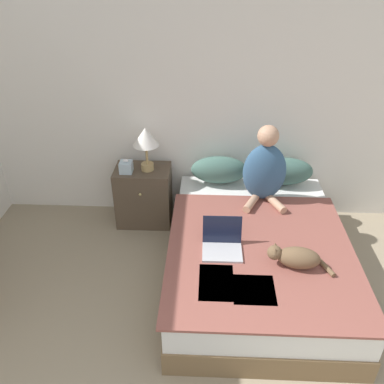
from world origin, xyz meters
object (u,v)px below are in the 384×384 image
Objects in this scene: tissue_box at (126,167)px; table_lamp at (146,139)px; pillow_near at (219,170)px; cat_tabby at (296,257)px; nightstand at (144,195)px; bed at (256,257)px; laptop_open at (222,244)px; pillow_far at (284,171)px; person_sitting at (265,170)px.

table_lamp is at bearing 15.99° from tissue_box.
cat_tabby is (0.55, -1.22, -0.05)m from pillow_near.
cat_tabby is at bearing -41.93° from nightstand.
bed is 0.99m from pillow_near.
pillow_near is at bearing 4.44° from table_lamp.
cat_tabby reaches higher than nightstand.
pillow_near is 0.78m from table_lamp.
bed is 1.50m from tissue_box.
laptop_open is 0.70× the size of table_lamp.
tissue_box reaches higher than pillow_far.
tissue_box is (-1.45, 1.11, 0.13)m from cat_tabby.
bed is at bearing -36.96° from nightstand.
person_sitting is at bearing -7.62° from tissue_box.
pillow_far is 1.39m from table_lamp.
table_lamp reaches higher than bed.
nightstand is at bearing 126.99° from laptop_open.
nightstand is at bearing 168.29° from person_sitting.
nightstand is (-1.31, 1.18, -0.24)m from cat_tabby.
cat_tabby is (0.23, -0.36, 0.32)m from bed.
nightstand reaches higher than bed.
nightstand is at bearing 25.31° from tissue_box.
person_sitting is at bearing -11.82° from table_lamp.
pillow_far is 1.43m from nightstand.
person_sitting is 1.32m from tissue_box.
person_sitting reaches higher than cat_tabby.
person_sitting reaches higher than pillow_near.
cat_tabby is at bearing -37.41° from tissue_box.
nightstand is at bearing 143.04° from bed.
tissue_box reaches higher than laptop_open.
nightstand is 0.63m from table_lamp.
bed is 4.10× the size of cat_tabby.
pillow_near is at bearing 7.06° from tissue_box.
pillow_near is (-0.32, 0.86, 0.37)m from bed.
person_sitting is at bearing -35.40° from pillow_near.
person_sitting is 1.14m from table_lamp.
pillow_far is at bearing -86.82° from cat_tabby.
person_sitting is at bearing -11.71° from nightstand.
pillow_far is at bearing 0.00° from pillow_near.
person_sitting is 1.19× the size of nightstand.
bed is at bearing -50.32° from cat_tabby.
person_sitting reaches higher than pillow_far.
laptop_open is at bearing -89.24° from pillow_near.
person_sitting is (-0.24, -0.29, 0.17)m from pillow_far.
table_lamp reaches higher than pillow_near.
pillow_far is at bearing 1.84° from nightstand.
laptop_open is 0.50× the size of nightstand.
bed is 0.79m from person_sitting.
bed is at bearing -98.23° from person_sitting.
pillow_near is at bearing 110.44° from bed.
tissue_box is (-0.14, -0.07, 0.36)m from nightstand.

